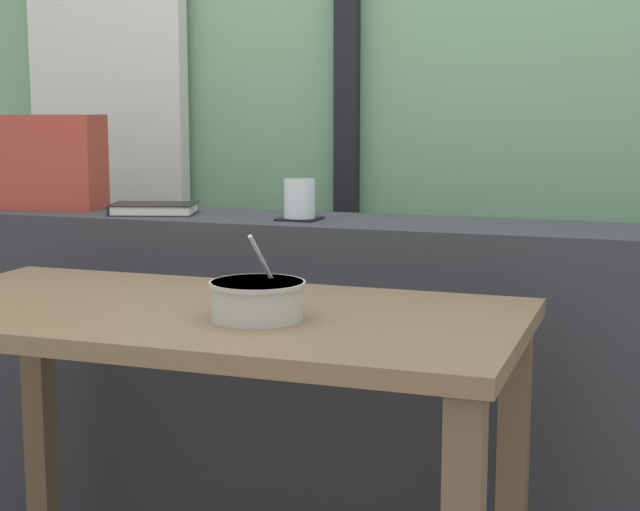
{
  "coord_description": "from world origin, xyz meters",
  "views": [
    {
      "loc": [
        0.85,
        -1.77,
        1.11
      ],
      "look_at": [
        0.07,
        0.44,
        0.76
      ],
      "focal_mm": 54.88,
      "sensor_mm": 36.0,
      "label": 1
    }
  ],
  "objects_px": {
    "coaster_square": "(300,219)",
    "soup_bowl": "(258,300)",
    "throw_pillow": "(45,162)",
    "breakfast_table": "(201,363)",
    "closed_book": "(153,209)",
    "juice_glass": "(300,200)"
  },
  "relations": [
    {
      "from": "breakfast_table",
      "to": "throw_pillow",
      "type": "distance_m",
      "value": 1.06
    },
    {
      "from": "closed_book",
      "to": "throw_pillow",
      "type": "distance_m",
      "value": 0.38
    },
    {
      "from": "throw_pillow",
      "to": "soup_bowl",
      "type": "relative_size",
      "value": 1.79
    },
    {
      "from": "breakfast_table",
      "to": "closed_book",
      "type": "distance_m",
      "value": 0.76
    },
    {
      "from": "juice_glass",
      "to": "closed_book",
      "type": "xyz_separation_m",
      "value": [
        -0.41,
        0.0,
        -0.04
      ]
    },
    {
      "from": "throw_pillow",
      "to": "soup_bowl",
      "type": "distance_m",
      "value": 1.17
    },
    {
      "from": "coaster_square",
      "to": "closed_book",
      "type": "distance_m",
      "value": 0.41
    },
    {
      "from": "juice_glass",
      "to": "throw_pillow",
      "type": "height_order",
      "value": "throw_pillow"
    },
    {
      "from": "closed_book",
      "to": "breakfast_table",
      "type": "bearing_deg",
      "value": -54.09
    },
    {
      "from": "coaster_square",
      "to": "throw_pillow",
      "type": "distance_m",
      "value": 0.78
    },
    {
      "from": "closed_book",
      "to": "soup_bowl",
      "type": "relative_size",
      "value": 1.4
    },
    {
      "from": "soup_bowl",
      "to": "closed_book",
      "type": "bearing_deg",
      "value": 131.47
    },
    {
      "from": "coaster_square",
      "to": "soup_bowl",
      "type": "distance_m",
      "value": 0.67
    },
    {
      "from": "breakfast_table",
      "to": "soup_bowl",
      "type": "xyz_separation_m",
      "value": [
        0.15,
        -0.06,
        0.15
      ]
    },
    {
      "from": "breakfast_table",
      "to": "closed_book",
      "type": "bearing_deg",
      "value": 125.91
    },
    {
      "from": "breakfast_table",
      "to": "soup_bowl",
      "type": "relative_size",
      "value": 7.02
    },
    {
      "from": "breakfast_table",
      "to": "coaster_square",
      "type": "distance_m",
      "value": 0.63
    },
    {
      "from": "throw_pillow",
      "to": "soup_bowl",
      "type": "height_order",
      "value": "throw_pillow"
    },
    {
      "from": "coaster_square",
      "to": "juice_glass",
      "type": "height_order",
      "value": "juice_glass"
    },
    {
      "from": "coaster_square",
      "to": "breakfast_table",
      "type": "bearing_deg",
      "value": -88.98
    },
    {
      "from": "breakfast_table",
      "to": "coaster_square",
      "type": "relative_size",
      "value": 12.58
    },
    {
      "from": "juice_glass",
      "to": "closed_book",
      "type": "distance_m",
      "value": 0.42
    }
  ]
}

